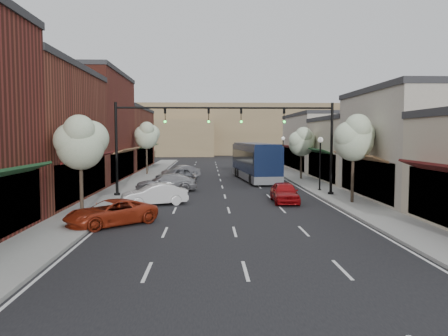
{
  "coord_description": "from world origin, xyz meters",
  "views": [
    {
      "loc": [
        -1.25,
        -24.37,
        4.56
      ],
      "look_at": [
        -0.09,
        7.28,
        2.2
      ],
      "focal_mm": 35.0,
      "sensor_mm": 36.0,
      "label": 1
    }
  ],
  "objects": [
    {
      "name": "ground",
      "position": [
        0.0,
        0.0,
        0.0
      ],
      "size": [
        160.0,
        160.0,
        0.0
      ],
      "primitive_type": "plane",
      "color": "black",
      "rests_on": "ground"
    },
    {
      "name": "sidewalk_left",
      "position": [
        -8.4,
        18.5,
        0.07
      ],
      "size": [
        2.8,
        73.0,
        0.15
      ],
      "primitive_type": "cube",
      "color": "gray",
      "rests_on": "ground"
    },
    {
      "name": "sidewalk_right",
      "position": [
        8.4,
        18.5,
        0.07
      ],
      "size": [
        2.8,
        73.0,
        0.15
      ],
      "primitive_type": "cube",
      "color": "gray",
      "rests_on": "ground"
    },
    {
      "name": "curb_left",
      "position": [
        -7.0,
        18.5,
        0.07
      ],
      "size": [
        0.25,
        73.0,
        0.17
      ],
      "primitive_type": "cube",
      "color": "gray",
      "rests_on": "ground"
    },
    {
      "name": "curb_right",
      "position": [
        7.0,
        18.5,
        0.07
      ],
      "size": [
        0.25,
        73.0,
        0.17
      ],
      "primitive_type": "cube",
      "color": "gray",
      "rests_on": "ground"
    },
    {
      "name": "bldg_left_midnear",
      "position": [
        -14.23,
        6.0,
        4.66
      ],
      "size": [
        10.14,
        14.1,
        9.4
      ],
      "color": "brown",
      "rests_on": "ground"
    },
    {
      "name": "bldg_left_midfar",
      "position": [
        -14.24,
        20.0,
        5.4
      ],
      "size": [
        10.14,
        14.1,
        10.9
      ],
      "color": "maroon",
      "rests_on": "ground"
    },
    {
      "name": "bldg_left_far",
      "position": [
        -14.22,
        36.0,
        4.16
      ],
      "size": [
        10.14,
        18.1,
        8.4
      ],
      "color": "brown",
      "rests_on": "ground"
    },
    {
      "name": "bldg_right_midnear",
      "position": [
        13.72,
        6.0,
        3.91
      ],
      "size": [
        9.14,
        12.1,
        7.9
      ],
      "color": "#AFA796",
      "rests_on": "ground"
    },
    {
      "name": "bldg_right_midfar",
      "position": [
        13.7,
        18.0,
        3.17
      ],
      "size": [
        9.14,
        12.1,
        6.4
      ],
      "color": "#BBAD94",
      "rests_on": "ground"
    },
    {
      "name": "bldg_right_far",
      "position": [
        13.71,
        32.0,
        3.66
      ],
      "size": [
        9.14,
        16.1,
        7.4
      ],
      "color": "#AFA796",
      "rests_on": "ground"
    },
    {
      "name": "hill_far",
      "position": [
        0.0,
        90.0,
        6.0
      ],
      "size": [
        120.0,
        30.0,
        12.0
      ],
      "primitive_type": "cube",
      "color": "#7A6647",
      "rests_on": "ground"
    },
    {
      "name": "hill_near",
      "position": [
        -25.0,
        78.0,
        4.0
      ],
      "size": [
        50.0,
        20.0,
        8.0
      ],
      "primitive_type": "cube",
      "color": "#7A6647",
      "rests_on": "ground"
    },
    {
      "name": "signal_mast_right",
      "position": [
        5.62,
        8.0,
        4.62
      ],
      "size": [
        8.22,
        0.46,
        7.0
      ],
      "color": "black",
      "rests_on": "ground"
    },
    {
      "name": "signal_mast_left",
      "position": [
        -5.62,
        8.0,
        4.62
      ],
      "size": [
        8.22,
        0.46,
        7.0
      ],
      "color": "black",
      "rests_on": "ground"
    },
    {
      "name": "tree_right_near",
      "position": [
        8.35,
        3.94,
        4.45
      ],
      "size": [
        2.85,
        2.65,
        5.95
      ],
      "color": "#47382B",
      "rests_on": "ground"
    },
    {
      "name": "tree_right_far",
      "position": [
        8.35,
        19.94,
        3.99
      ],
      "size": [
        2.85,
        2.65,
        5.43
      ],
      "color": "#47382B",
      "rests_on": "ground"
    },
    {
      "name": "tree_left_near",
      "position": [
        -8.25,
        -0.06,
        4.22
      ],
      "size": [
        2.85,
        2.65,
        5.69
      ],
      "color": "#47382B",
      "rests_on": "ground"
    },
    {
      "name": "tree_left_far",
      "position": [
        -8.25,
        25.94,
        4.6
      ],
      "size": [
        2.85,
        2.65,
        6.13
      ],
      "color": "#47382B",
      "rests_on": "ground"
    },
    {
      "name": "lamp_post_near",
      "position": [
        7.8,
        10.5,
        3.01
      ],
      "size": [
        0.44,
        0.44,
        4.44
      ],
      "color": "black",
      "rests_on": "ground"
    },
    {
      "name": "lamp_post_far",
      "position": [
        7.8,
        28.0,
        3.01
      ],
      "size": [
        0.44,
        0.44,
        4.44
      ],
      "color": "black",
      "rests_on": "ground"
    },
    {
      "name": "coach_bus",
      "position": [
        3.51,
        19.82,
        1.96
      ],
      "size": [
        3.89,
        12.56,
        3.77
      ],
      "rotation": [
        0.0,
        0.0,
        0.1
      ],
      "color": "#0C1733",
      "rests_on": "ground"
    },
    {
      "name": "red_hatchback",
      "position": [
        3.94,
        4.88,
        0.71
      ],
      "size": [
        1.78,
        4.2,
        1.42
      ],
      "primitive_type": "imported",
      "rotation": [
        0.0,
        0.0,
        -0.03
      ],
      "color": "#9B0B0E",
      "rests_on": "ground"
    },
    {
      "name": "parked_car_a",
      "position": [
        -6.2,
        -2.28,
        0.65
      ],
      "size": [
        4.97,
        4.66,
        1.3
      ],
      "primitive_type": "imported",
      "rotation": [
        0.0,
        0.0,
        -0.87
      ],
      "color": "maroon",
      "rests_on": "ground"
    },
    {
      "name": "parked_car_b",
      "position": [
        -4.77,
        4.11,
        0.7
      ],
      "size": [
        4.49,
        2.83,
        1.4
      ],
      "primitive_type": "imported",
      "rotation": [
        0.0,
        0.0,
        -1.22
      ],
      "color": "silver",
      "rests_on": "ground"
    },
    {
      "name": "parked_car_c",
      "position": [
        -4.67,
        11.07,
        0.72
      ],
      "size": [
        5.24,
        2.78,
        1.45
      ],
      "primitive_type": "imported",
      "rotation": [
        0.0,
        0.0,
        -1.41
      ],
      "color": "gray",
      "rests_on": "ground"
    },
    {
      "name": "parked_car_d",
      "position": [
        -4.33,
        17.95,
        0.72
      ],
      "size": [
        4.45,
        3.86,
        1.45
      ],
      "primitive_type": "imported",
      "rotation": [
        0.0,
        0.0,
        -0.95
      ],
      "color": "slate",
      "rests_on": "ground"
    },
    {
      "name": "parked_car_e",
      "position": [
        -4.2,
        22.45,
        0.68
      ],
      "size": [
        4.27,
        3.36,
        1.36
      ],
      "primitive_type": "imported",
      "rotation": [
        0.0,
        0.0,
        -1.03
      ],
      "color": "#96969B",
      "rests_on": "ground"
    }
  ]
}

